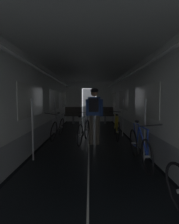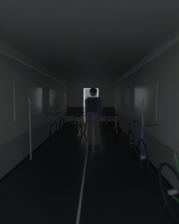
{
  "view_description": "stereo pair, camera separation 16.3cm",
  "coord_description": "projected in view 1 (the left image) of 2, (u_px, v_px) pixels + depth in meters",
  "views": [
    {
      "loc": [
        0.02,
        -1.81,
        1.4
      ],
      "look_at": [
        0.0,
        5.43,
        0.85
      ],
      "focal_mm": 28.05,
      "sensor_mm": 36.0,
      "label": 1
    },
    {
      "loc": [
        0.18,
        -1.81,
        1.4
      ],
      "look_at": [
        0.0,
        5.43,
        0.85
      ],
      "focal_mm": 28.05,
      "sensor_mm": 36.0,
      "label": 2
    }
  ],
  "objects": [
    {
      "name": "train_car_shell",
      "position": [
        89.0,
        89.0,
        5.37
      ],
      "size": [
        3.14,
        12.34,
        2.57
      ],
      "color": "black",
      "rests_on": "ground"
    },
    {
      "name": "bench_seat_far_left",
      "position": [
        74.0,
        114.0,
        9.92
      ],
      "size": [
        0.98,
        0.51,
        0.95
      ],
      "color": "gray",
      "rests_on": "ground"
    },
    {
      "name": "bench_seat_far_right",
      "position": [
        105.0,
        114.0,
        9.92
      ],
      "size": [
        0.98,
        0.51,
        0.95
      ],
      "color": "gray",
      "rests_on": "ground"
    },
    {
      "name": "bicycle_silver",
      "position": [
        58.0,
        128.0,
        6.22
      ],
      "size": [
        0.49,
        1.7,
        0.96
      ],
      "color": "black",
      "rests_on": "ground"
    },
    {
      "name": "bicycle_yellow",
      "position": [
        117.0,
        128.0,
        6.15
      ],
      "size": [
        0.44,
        1.69,
        0.95
      ],
      "color": "black",
      "rests_on": "ground"
    },
    {
      "name": "bicycle_blue",
      "position": [
        140.0,
        147.0,
        3.74
      ],
      "size": [
        0.44,
        1.69,
        0.95
      ],
      "color": "black",
      "rests_on": "ground"
    },
    {
      "name": "person_cyclist_aisle",
      "position": [
        95.0,
        110.0,
        5.3
      ],
      "size": [
        0.55,
        0.42,
        1.73
      ],
      "color": "brown",
      "rests_on": "ground"
    },
    {
      "name": "bicycle_white_in_aisle",
      "position": [
        84.0,
        131.0,
        5.62
      ],
      "size": [
        0.47,
        1.67,
        0.94
      ],
      "color": "black",
      "rests_on": "ground"
    }
  ]
}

